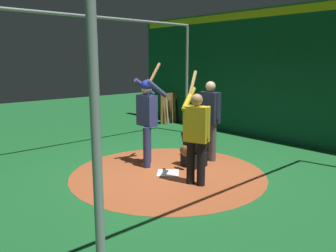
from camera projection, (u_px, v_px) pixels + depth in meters
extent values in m
plane|color=#195B28|center=(168.00, 173.00, 6.69)|extent=(27.08, 27.08, 0.00)
cylinder|color=#9E4C28|center=(168.00, 173.00, 6.69)|extent=(3.79, 3.79, 0.01)
cube|color=white|center=(168.00, 173.00, 6.69)|extent=(0.59, 0.59, 0.01)
cylinder|color=navy|center=(147.00, 148.00, 6.99)|extent=(0.15, 0.15, 0.85)
cylinder|color=navy|center=(148.00, 143.00, 7.34)|extent=(0.15, 0.15, 0.85)
cube|color=navy|center=(147.00, 110.00, 7.02)|extent=(0.22, 0.44, 0.64)
cylinder|color=navy|center=(157.00, 88.00, 6.85)|extent=(0.51, 0.09, 0.40)
cylinder|color=navy|center=(144.00, 87.00, 7.14)|extent=(0.51, 0.09, 0.40)
sphere|color=tan|center=(147.00, 89.00, 6.94)|extent=(0.22, 0.22, 0.22)
sphere|color=navy|center=(147.00, 86.00, 6.92)|extent=(0.25, 0.25, 0.25)
cylinder|color=olive|center=(151.00, 80.00, 7.15)|extent=(0.54, 0.06, 0.73)
cube|color=black|center=(194.00, 159.00, 7.13)|extent=(0.40, 0.40, 0.30)
cube|color=black|center=(193.00, 142.00, 7.03)|extent=(0.31, 0.40, 0.48)
sphere|color=#9E704C|center=(192.00, 126.00, 6.95)|extent=(0.22, 0.22, 0.22)
cube|color=gray|center=(189.00, 127.00, 6.89)|extent=(0.03, 0.20, 0.20)
ellipsoid|color=brown|center=(185.00, 151.00, 6.83)|extent=(0.12, 0.28, 0.22)
cylinder|color=#4C4C51|center=(213.00, 142.00, 7.44)|extent=(0.15, 0.15, 0.84)
cylinder|color=#4C4C51|center=(206.00, 141.00, 7.59)|extent=(0.15, 0.15, 0.84)
cube|color=#1E2338|center=(210.00, 107.00, 7.37)|extent=(0.22, 0.42, 0.67)
cylinder|color=#1E2338|center=(217.00, 106.00, 7.21)|extent=(0.09, 0.09, 0.56)
cylinder|color=#1E2338|center=(203.00, 104.00, 7.51)|extent=(0.09, 0.09, 0.56)
sphere|color=tan|center=(211.00, 86.00, 7.28)|extent=(0.22, 0.22, 0.22)
cylinder|color=black|center=(201.00, 164.00, 5.99)|extent=(0.15, 0.15, 0.79)
cylinder|color=black|center=(191.00, 162.00, 6.08)|extent=(0.15, 0.15, 0.79)
cube|color=gold|center=(196.00, 124.00, 5.90)|extent=(0.35, 0.47, 0.62)
cylinder|color=gold|center=(207.00, 122.00, 5.80)|extent=(0.09, 0.09, 0.53)
cylinder|color=gold|center=(189.00, 99.00, 6.00)|extent=(0.46, 0.24, 0.41)
sphere|color=#9E704C|center=(197.00, 100.00, 5.82)|extent=(0.20, 0.20, 0.20)
cylinder|color=tan|center=(191.00, 92.00, 6.05)|extent=(0.46, 0.21, 0.74)
cube|color=#0F472D|center=(283.00, 75.00, 9.03)|extent=(0.20, 11.08, 3.56)
cube|color=yellow|center=(285.00, 11.00, 8.64)|extent=(0.03, 10.85, 0.20)
cylinder|color=gray|center=(187.00, 81.00, 10.12)|extent=(0.08, 0.08, 3.15)
cylinder|color=gray|center=(96.00, 141.00, 2.65)|extent=(0.08, 0.08, 3.15)
cylinder|color=gray|center=(97.00, 17.00, 7.87)|extent=(5.92, 0.07, 0.07)
cube|color=olive|center=(173.00, 108.00, 12.02)|extent=(1.18, 0.04, 1.05)
cylinder|color=tan|center=(184.00, 109.00, 12.32)|extent=(0.06, 0.13, 0.85)
cylinder|color=black|center=(182.00, 110.00, 12.24)|extent=(0.06, 0.20, 0.85)
cylinder|color=olive|center=(180.00, 109.00, 12.15)|extent=(0.06, 0.13, 0.92)
cylinder|color=black|center=(177.00, 111.00, 12.09)|extent=(0.06, 0.18, 0.80)
cylinder|color=olive|center=(175.00, 110.00, 12.00)|extent=(0.06, 0.12, 0.90)
cylinder|color=olive|center=(172.00, 111.00, 11.93)|extent=(0.06, 0.12, 0.83)
cylinder|color=black|center=(170.00, 112.00, 11.85)|extent=(0.06, 0.18, 0.80)
cylinder|color=tan|center=(167.00, 111.00, 11.76)|extent=(0.06, 0.17, 0.89)
cylinder|color=olive|center=(164.00, 112.00, 11.69)|extent=(0.06, 0.20, 0.82)
sphere|color=white|center=(186.00, 152.00, 8.06)|extent=(0.07, 0.07, 0.07)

